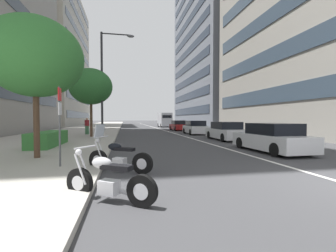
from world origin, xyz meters
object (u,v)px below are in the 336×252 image
at_px(delivery_van_ahead, 165,120).
at_px(parking_sign_by_curb, 60,116).
at_px(car_approaching_light, 271,138).
at_px(street_tree_mid_sidewalk, 35,58).
at_px(car_lead_in_lane, 179,126).
at_px(car_mid_block_traffic, 195,128).
at_px(street_tree_by_lamp_post, 91,87).
at_px(motorcycle_under_tarp, 108,181).
at_px(car_far_down_avenue, 226,131).
at_px(motorcycle_far_end_row, 118,158).
at_px(pedestrian_on_plaza, 87,126).
at_px(street_lamp_with_banners, 107,75).

relative_size(delivery_van_ahead, parking_sign_by_curb, 2.09).
xyz_separation_m(car_approaching_light, street_tree_mid_sidewalk, (-0.61, 10.56, 3.31)).
bearing_deg(car_lead_in_lane, car_mid_block_traffic, 177.15).
bearing_deg(car_approaching_light, car_lead_in_lane, -1.90).
xyz_separation_m(parking_sign_by_curb, street_tree_by_lamp_post, (12.26, 0.75, 2.62)).
bearing_deg(street_tree_mid_sidewalk, motorcycle_under_tarp, -148.36).
distance_m(car_far_down_avenue, delivery_van_ahead, 28.23).
relative_size(motorcycle_far_end_row, street_tree_by_lamp_post, 0.34).
bearing_deg(motorcycle_under_tarp, pedestrian_on_plaza, -47.02).
bearing_deg(motorcycle_far_end_row, car_lead_in_lane, -76.57).
bearing_deg(motorcycle_under_tarp, parking_sign_by_curb, -27.91).
bearing_deg(motorcycle_under_tarp, car_approaching_light, -111.11).
xyz_separation_m(car_far_down_avenue, street_tree_by_lamp_post, (3.44, 10.55, 3.68)).
bearing_deg(car_approaching_light, delivery_van_ahead, -2.10).
distance_m(motorcycle_under_tarp, street_tree_mid_sidewalk, 6.74).
relative_size(car_mid_block_traffic, street_lamp_with_banners, 0.50).
xyz_separation_m(car_lead_in_lane, delivery_van_ahead, (13.44, -0.35, 0.83)).
relative_size(motorcycle_far_end_row, car_approaching_light, 0.44).
bearing_deg(car_mid_block_traffic, car_far_down_avenue, -175.20).
relative_size(motorcycle_under_tarp, car_far_down_avenue, 0.42).
relative_size(motorcycle_far_end_row, street_tree_mid_sidewalk, 0.37).
xyz_separation_m(motorcycle_under_tarp, delivery_van_ahead, (40.04, -8.26, 1.08)).
xyz_separation_m(motorcycle_far_end_row, car_lead_in_lane, (24.08, -7.78, 0.21)).
bearing_deg(parking_sign_by_curb, street_tree_mid_sidewalk, 35.38).
relative_size(car_lead_in_lane, delivery_van_ahead, 0.79).
relative_size(car_far_down_avenue, parking_sign_by_curb, 1.74).
height_order(motorcycle_under_tarp, car_mid_block_traffic, car_mid_block_traffic).
distance_m(car_mid_block_traffic, pedestrian_on_plaza, 11.08).
xyz_separation_m(car_lead_in_lane, parking_sign_by_curb, (-23.60, 9.58, 1.07)).
xyz_separation_m(car_far_down_avenue, street_lamp_with_banners, (3.03, 9.23, 4.59)).
xyz_separation_m(car_lead_in_lane, street_tree_by_lamp_post, (-11.34, 10.33, 3.70)).
bearing_deg(car_mid_block_traffic, street_lamp_with_banners, 115.21).
relative_size(street_lamp_with_banners, street_tree_mid_sidewalk, 1.62).
xyz_separation_m(street_lamp_with_banners, street_tree_mid_sidewalk, (-9.99, 1.90, -1.27)).
distance_m(motorcycle_far_end_row, street_lamp_with_banners, 13.30).
bearing_deg(car_far_down_avenue, car_approaching_light, 176.07).
xyz_separation_m(car_mid_block_traffic, street_tree_by_lamp_post, (-3.39, 10.24, 3.67)).
bearing_deg(parking_sign_by_curb, car_lead_in_lane, -22.10).
bearing_deg(pedestrian_on_plaza, street_lamp_with_banners, 82.43).
relative_size(car_mid_block_traffic, car_lead_in_lane, 1.03).
xyz_separation_m(street_tree_mid_sidewalk, pedestrian_on_plaza, (13.51, 0.25, -3.03)).
relative_size(delivery_van_ahead, street_tree_by_lamp_post, 0.92).
distance_m(delivery_van_ahead, pedestrian_on_plaza, 24.54).
xyz_separation_m(car_approaching_light, parking_sign_by_curb, (-2.48, 9.23, 1.06)).
xyz_separation_m(street_lamp_with_banners, street_tree_by_lamp_post, (0.40, 1.32, -0.91)).
bearing_deg(car_far_down_avenue, motorcycle_far_end_row, 140.54).
distance_m(motorcycle_far_end_row, car_approaching_light, 8.00).
bearing_deg(car_approaching_light, car_far_down_avenue, -6.09).
bearing_deg(car_approaching_light, parking_sign_by_curb, 104.11).
bearing_deg(car_approaching_light, motorcycle_far_end_row, 110.80).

